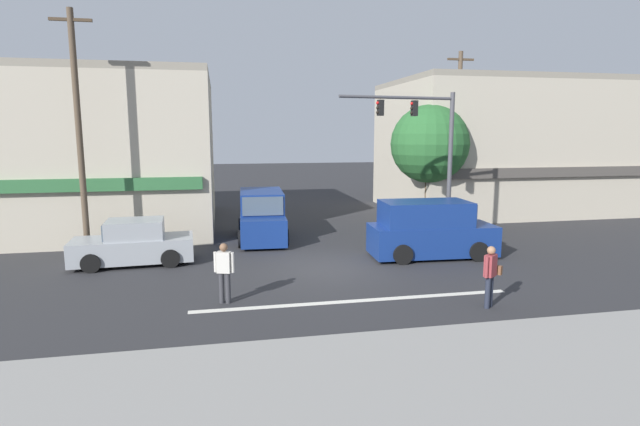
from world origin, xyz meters
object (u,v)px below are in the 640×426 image
(pedestrian_mid_crossing, at_px, (224,269))
(pedestrian_foreground_with_bag, at_px, (491,273))
(utility_pole_near_left, at_px, (79,134))
(traffic_light_mast, at_px, (429,144))
(utility_pole_far_right, at_px, (457,135))
(van_approaching_near, at_px, (430,230))
(sedan_waiting_far, at_px, (134,244))
(street_tree, at_px, (430,144))
(van_crossing_rightbound, at_px, (262,216))

(pedestrian_mid_crossing, bearing_deg, pedestrian_foreground_with_bag, -14.10)
(utility_pole_near_left, relative_size, traffic_light_mast, 1.43)
(utility_pole_near_left, relative_size, utility_pole_far_right, 1.02)
(van_approaching_near, distance_m, pedestrian_mid_crossing, 8.45)
(sedan_waiting_far, bearing_deg, street_tree, 21.39)
(sedan_waiting_far, bearing_deg, utility_pole_near_left, 147.31)
(street_tree, xyz_separation_m, sedan_waiting_far, (-13.35, -5.23, -3.34))
(street_tree, bearing_deg, traffic_light_mast, -113.96)
(van_approaching_near, height_order, pedestrian_foreground_with_bag, van_approaching_near)
(sedan_waiting_far, bearing_deg, utility_pole_far_right, 21.14)
(van_approaching_near, distance_m, sedan_waiting_far, 10.74)
(utility_pole_far_right, xyz_separation_m, van_approaching_near, (-4.45, -6.96, -3.47))
(utility_pole_far_right, height_order, pedestrian_mid_crossing, utility_pole_far_right)
(pedestrian_foreground_with_bag, bearing_deg, pedestrian_mid_crossing, 165.90)
(utility_pole_far_right, bearing_deg, van_approaching_near, -122.57)
(van_approaching_near, height_order, sedan_waiting_far, van_approaching_near)
(utility_pole_far_right, distance_m, pedestrian_mid_crossing, 16.48)
(traffic_light_mast, height_order, van_crossing_rightbound, traffic_light_mast)
(utility_pole_far_right, bearing_deg, van_crossing_rightbound, -166.11)
(van_approaching_near, height_order, pedestrian_mid_crossing, van_approaching_near)
(utility_pole_far_right, xyz_separation_m, traffic_light_mast, (-3.82, -5.21, -0.30))
(pedestrian_foreground_with_bag, bearing_deg, utility_pole_far_right, 67.56)
(traffic_light_mast, bearing_deg, sedan_waiting_far, -176.78)
(street_tree, xyz_separation_m, traffic_light_mast, (-2.04, -4.59, 0.13))
(pedestrian_mid_crossing, bearing_deg, van_approaching_near, 26.18)
(traffic_light_mast, relative_size, sedan_waiting_far, 1.48)
(pedestrian_mid_crossing, bearing_deg, utility_pole_far_right, 41.63)
(street_tree, xyz_separation_m, utility_pole_far_right, (1.78, 0.62, 0.43))
(pedestrian_foreground_with_bag, distance_m, pedestrian_mid_crossing, 7.11)
(sedan_waiting_far, xyz_separation_m, pedestrian_mid_crossing, (3.09, -4.85, 0.24))
(street_tree, height_order, traffic_light_mast, traffic_light_mast)
(van_approaching_near, xyz_separation_m, pedestrian_foreground_with_bag, (-0.68, -5.46, -0.05))
(street_tree, height_order, pedestrian_mid_crossing, street_tree)
(utility_pole_near_left, bearing_deg, traffic_light_mast, -2.30)
(van_crossing_rightbound, xyz_separation_m, pedestrian_foreground_with_bag, (5.19, -9.87, -0.05))
(traffic_light_mast, distance_m, van_approaching_near, 3.68)
(street_tree, bearing_deg, pedestrian_mid_crossing, -135.51)
(pedestrian_foreground_with_bag, bearing_deg, van_crossing_rightbound, 117.72)
(street_tree, relative_size, van_crossing_rightbound, 1.28)
(sedan_waiting_far, xyz_separation_m, pedestrian_foreground_with_bag, (9.99, -6.58, 0.24))
(street_tree, relative_size, utility_pole_near_left, 0.68)
(van_approaching_near, relative_size, pedestrian_foreground_with_bag, 2.80)
(street_tree, relative_size, pedestrian_foreground_with_bag, 3.59)
(pedestrian_foreground_with_bag, bearing_deg, utility_pole_near_left, 146.75)
(traffic_light_mast, bearing_deg, utility_pole_far_right, 53.77)
(utility_pole_near_left, distance_m, sedan_waiting_far, 4.43)
(sedan_waiting_far, distance_m, pedestrian_foreground_with_bag, 11.97)
(sedan_waiting_far, relative_size, pedestrian_mid_crossing, 2.51)
(pedestrian_mid_crossing, bearing_deg, traffic_light_mast, 33.72)
(pedestrian_foreground_with_bag, bearing_deg, van_approaching_near, 82.87)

